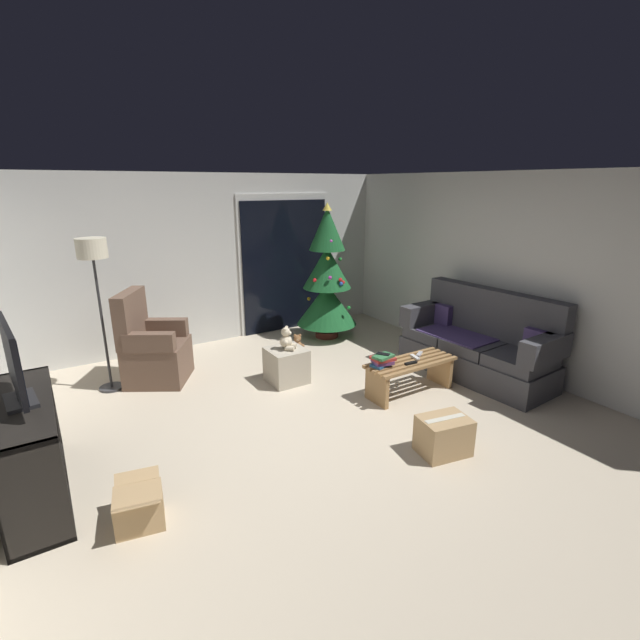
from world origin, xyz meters
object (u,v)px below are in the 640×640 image
armchair (153,350)px  teddy_bear_chestnut_by_tree (298,345)px  television (13,363)px  teddy_bear_cream (287,340)px  couch (479,345)px  floor_lamp (94,263)px  cell_phone (383,354)px  remote_black (411,363)px  media_shelf (27,457)px  cardboard_box_taped_mid_floor (444,436)px  ottoman (286,365)px  cardboard_box_open_near_shelf (139,508)px  remote_silver (419,354)px  christmas_tree (327,280)px  coffee_table (410,372)px  book_stack (383,360)px  remote_white (415,357)px

armchair → teddy_bear_chestnut_by_tree: 1.98m
television → teddy_bear_cream: bearing=17.4°
couch → armchair: 4.06m
floor_lamp → cell_phone: bearing=-36.7°
remote_black → cell_phone: cell_phone is taller
media_shelf → cardboard_box_taped_mid_floor: (3.15, -1.23, -0.21)m
couch → ottoman: size_ratio=4.50×
floor_lamp → television: 1.98m
teddy_bear_cream → cardboard_box_open_near_shelf: bearing=-142.1°
television → cardboard_box_open_near_shelf: (0.60, -0.77, -0.98)m
floor_lamp → media_shelf: size_ratio=1.27×
remote_silver → ottoman: 1.61m
remote_silver → ottoman: (-1.27, 0.96, -0.20)m
teddy_bear_cream → cell_phone: bearing=-54.4°
television → cardboard_box_taped_mid_floor: television is taller
christmas_tree → floor_lamp: size_ratio=1.17×
floor_lamp → television: floor_lamp is taller
teddy_bear_chestnut_by_tree → couch: bearing=-50.1°
coffee_table → book_stack: 0.43m
media_shelf → ottoman: bearing=18.4°
remote_silver → television: (-3.92, 0.13, 0.70)m
couch → cardboard_box_taped_mid_floor: couch is taller
remote_black → television: television is taller
armchair → remote_white: bearing=-37.1°
remote_black → book_stack: book_stack is taller
television → cardboard_box_taped_mid_floor: bearing=-22.4°
couch → remote_black: bearing=-179.1°
floor_lamp → teddy_bear_cream: (1.87, -0.95, -0.96)m
remote_white → floor_lamp: bearing=159.7°
couch → cardboard_box_taped_mid_floor: 2.00m
remote_silver → couch: bearing=-131.2°
book_stack → cell_phone: bearing=29.3°
couch → book_stack: bearing=175.5°
christmas_tree → cardboard_box_open_near_shelf: (-3.39, -2.77, -0.78)m
remote_white → remote_silver: (0.11, 0.04, 0.00)m
remote_black → cell_phone: (-0.29, 0.14, 0.12)m
book_stack → cell_phone: 0.07m
remote_white → television: (-3.81, 0.17, 0.70)m
coffee_table → media_shelf: media_shelf is taller
christmas_tree → cardboard_box_open_near_shelf: 4.45m
remote_silver → cardboard_box_taped_mid_floor: (-0.80, -1.16, -0.24)m
christmas_tree → television: size_ratio=2.49×
christmas_tree → coffee_table: bearing=-97.4°
remote_black → teddy_bear_cream: size_ratio=0.55×
teddy_bear_cream → remote_white: bearing=-40.9°
christmas_tree → teddy_bear_chestnut_by_tree: christmas_tree is taller
teddy_bear_chestnut_by_tree → cardboard_box_taped_mid_floor: (-0.13, -2.90, 0.05)m
book_stack → television: size_ratio=0.33×
armchair → cardboard_box_taped_mid_floor: 3.54m
remote_silver → teddy_bear_chestnut_by_tree: (-0.68, 1.74, -0.29)m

